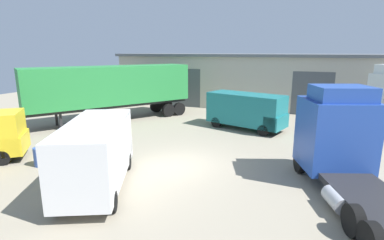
% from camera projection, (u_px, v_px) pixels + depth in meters
% --- Properties ---
extents(ground_plane, '(60.00, 60.00, 0.00)m').
position_uv_depth(ground_plane, '(180.00, 164.00, 14.14)').
color(ground_plane, gray).
extents(warehouse_building, '(26.24, 9.79, 4.96)m').
position_uv_depth(warehouse_building, '(253.00, 79.00, 30.49)').
color(warehouse_building, '#B7B2A3').
rests_on(warehouse_building, ground_plane).
extents(container_trailer_green, '(8.98, 11.40, 4.14)m').
position_uv_depth(container_trailer_green, '(112.00, 87.00, 22.46)').
color(container_trailer_green, '#28843D').
rests_on(container_trailer_green, ground_plane).
extents(delivery_van_teal, '(5.60, 3.44, 2.42)m').
position_uv_depth(delivery_van_teal, '(248.00, 110.00, 20.23)').
color(delivery_van_teal, '#197075').
rests_on(delivery_van_teal, ground_plane).
extents(tractor_unit_blue, '(4.63, 7.11, 3.92)m').
position_uv_depth(tractor_unit_blue, '(340.00, 140.00, 11.71)').
color(tractor_unit_blue, '#2347A3').
rests_on(tractor_unit_blue, ground_plane).
extents(delivery_van_white, '(4.14, 5.75, 2.62)m').
position_uv_depth(delivery_van_white, '(97.00, 152.00, 11.56)').
color(delivery_van_white, silver).
rests_on(delivery_van_white, ground_plane).
extents(oil_drum, '(0.58, 0.58, 0.88)m').
position_uv_depth(oil_drum, '(40.00, 157.00, 13.90)').
color(oil_drum, '#33519E').
rests_on(oil_drum, ground_plane).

